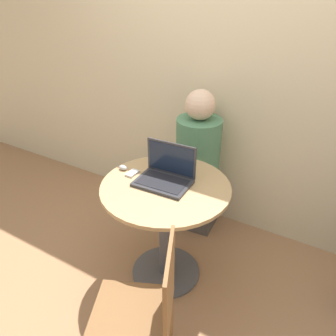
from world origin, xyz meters
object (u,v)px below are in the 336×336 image
object	(u,v)px
chair_empty	(145,314)
laptop	(166,174)
cell_phone	(132,173)
person_seated	(199,171)

from	to	relation	value
chair_empty	laptop	bearing A→B (deg)	112.52
cell_phone	chair_empty	distance (m)	0.91
chair_empty	person_seated	xyz separation A→B (m)	(-0.34, 1.34, 0.05)
cell_phone	chair_empty	xyz separation A→B (m)	(0.53, -0.66, -0.32)
laptop	cell_phone	size ratio (longest dim) A/B	3.76
cell_phone	person_seated	world-z (taller)	person_seated
cell_phone	chair_empty	world-z (taller)	chair_empty
chair_empty	person_seated	bearing A→B (deg)	104.26
laptop	cell_phone	distance (m)	0.25
cell_phone	chair_empty	bearing A→B (deg)	-51.39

